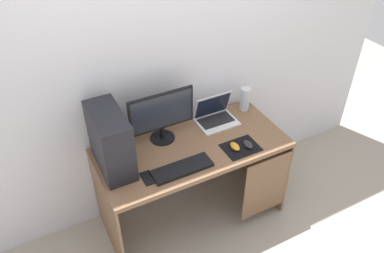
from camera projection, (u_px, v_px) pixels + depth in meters
name	position (u px, v px, depth m)	size (l,w,h in m)	color
ground_plane	(192.00, 214.00, 3.27)	(8.00, 8.00, 0.00)	#9E9384
wall_back	(169.00, 57.00, 2.73)	(4.00, 0.05, 2.60)	silver
desk	(195.00, 162.00, 2.90)	(1.39, 0.65, 0.75)	brown
pc_tower	(110.00, 141.00, 2.51)	(0.20, 0.43, 0.44)	black
monitor	(162.00, 115.00, 2.74)	(0.49, 0.18, 0.40)	black
laptop	(215.00, 116.00, 3.03)	(0.31, 0.23, 0.22)	silver
speaker	(245.00, 99.00, 3.12)	(0.08, 0.08, 0.20)	#B7BCC6
keyboard	(182.00, 168.00, 2.61)	(0.42, 0.14, 0.02)	black
mousepad	(241.00, 147.00, 2.79)	(0.26, 0.20, 0.01)	black
mouse_left	(235.00, 146.00, 2.77)	(0.06, 0.10, 0.03)	orange
mouse_right	(248.00, 144.00, 2.79)	(0.06, 0.10, 0.03)	#232326
cell_phone	(148.00, 178.00, 2.55)	(0.07, 0.13, 0.01)	black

